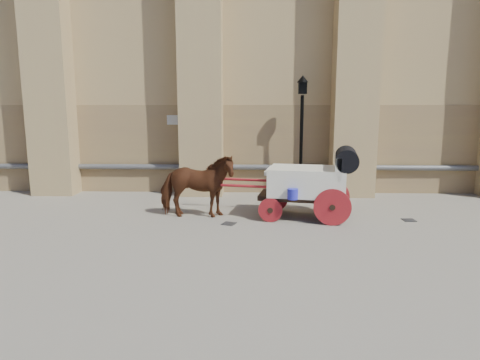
{
  "coord_description": "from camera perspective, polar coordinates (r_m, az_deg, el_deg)",
  "views": [
    {
      "loc": [
        0.69,
        -10.6,
        3.01
      ],
      "look_at": [
        0.37,
        0.64,
        1.02
      ],
      "focal_mm": 32.0,
      "sensor_mm": 36.0,
      "label": 1
    }
  ],
  "objects": [
    {
      "name": "drain_grate_far",
      "position": [
        12.17,
        21.59,
        -4.99
      ],
      "size": [
        0.33,
        0.33,
        0.01
      ],
      "primitive_type": "cube",
      "rotation": [
        0.0,
        0.0,
        0.04
      ],
      "color": "black",
      "rests_on": "ground"
    },
    {
      "name": "ground",
      "position": [
        11.04,
        -2.0,
        -5.82
      ],
      "size": [
        90.0,
        90.0,
        0.0
      ],
      "primitive_type": "plane",
      "color": "slate",
      "rests_on": "ground"
    },
    {
      "name": "horse",
      "position": [
        11.5,
        -5.8,
        -0.82
      ],
      "size": [
        0.93,
        2.04,
        1.72
      ],
      "primitive_type": "imported",
      "rotation": [
        0.0,
        0.0,
        1.57
      ],
      "color": "#552A18",
      "rests_on": "ground"
    },
    {
      "name": "street_lamp",
      "position": [
        13.94,
        8.19,
        6.16
      ],
      "size": [
        0.37,
        0.37,
        3.92
      ],
      "color": "black",
      "rests_on": "ground"
    },
    {
      "name": "drain_grate_near",
      "position": [
        11.0,
        -1.49,
        -5.84
      ],
      "size": [
        0.41,
        0.41,
        0.01
      ],
      "primitive_type": "cube",
      "rotation": [
        0.0,
        0.0,
        -0.37
      ],
      "color": "black",
      "rests_on": "ground"
    },
    {
      "name": "carriage",
      "position": [
        11.52,
        9.67,
        -0.01
      ],
      "size": [
        4.51,
        1.94,
        1.92
      ],
      "rotation": [
        0.0,
        0.0,
        -0.18
      ],
      "color": "black",
      "rests_on": "ground"
    }
  ]
}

